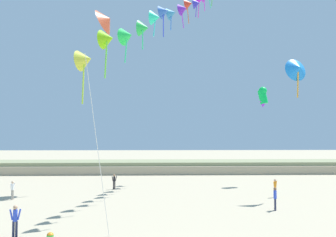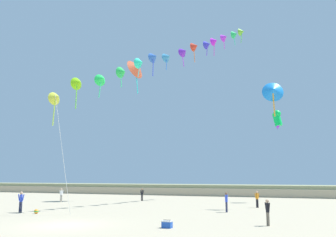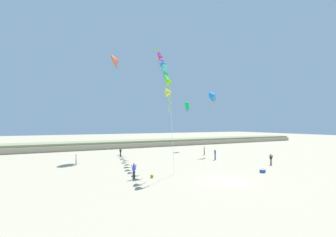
% 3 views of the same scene
% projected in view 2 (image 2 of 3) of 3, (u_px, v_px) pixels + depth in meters
% --- Properties ---
extents(ground_plane, '(240.00, 240.00, 0.00)m').
position_uv_depth(ground_plane, '(65.00, 225.00, 21.77)').
color(ground_plane, tan).
extents(dune_ridge, '(120.00, 8.26, 1.66)m').
position_uv_depth(dune_ridge, '(215.00, 190.00, 57.55)').
color(dune_ridge, tan).
rests_on(dune_ridge, ground).
extents(person_near_left, '(0.60, 0.23, 1.70)m').
position_uv_depth(person_near_left, '(21.00, 200.00, 29.66)').
color(person_near_left, '#282D4C').
rests_on(person_near_left, ground).
extents(person_near_right, '(0.46, 0.44, 1.59)m').
position_uv_depth(person_near_right, '(257.00, 198.00, 34.12)').
color(person_near_right, black).
rests_on(person_near_right, ground).
extents(person_mid_center, '(0.40, 0.48, 1.58)m').
position_uv_depth(person_mid_center, '(268.00, 210.00, 21.59)').
color(person_mid_center, '#726656').
rests_on(person_mid_center, ground).
extents(person_far_left, '(0.22, 0.58, 1.65)m').
position_uv_depth(person_far_left, '(226.00, 201.00, 29.80)').
color(person_far_left, '#282D4C').
rests_on(person_far_left, ground).
extents(person_far_right, '(0.25, 0.54, 1.57)m').
position_uv_depth(person_far_right, '(61.00, 194.00, 41.74)').
color(person_far_right, gray).
rests_on(person_far_right, ground).
extents(person_far_center, '(0.52, 0.23, 1.50)m').
position_uv_depth(person_far_center, '(142.00, 194.00, 44.01)').
color(person_far_center, black).
rests_on(person_far_center, ground).
extents(kite_banner_string, '(12.03, 28.16, 24.52)m').
position_uv_depth(kite_banner_string, '(176.00, 54.00, 40.31)').
color(kite_banner_string, '#D1D83A').
extents(large_kite_low_lead, '(2.28, 1.59, 3.65)m').
position_uv_depth(large_kite_low_lead, '(273.00, 91.00, 34.70)').
color(large_kite_low_lead, '#1E88EF').
extents(large_kite_mid_trail, '(1.39, 1.20, 2.35)m').
position_uv_depth(large_kite_mid_trail, '(277.00, 119.00, 42.93)').
color(large_kite_mid_trail, '#0DD34F').
extents(large_kite_high_solo, '(2.59, 3.17, 4.95)m').
position_uv_depth(large_kite_high_solo, '(137.00, 68.00, 46.96)').
color(large_kite_high_solo, '#D8532F').
extents(beach_cooler, '(0.58, 0.41, 0.46)m').
position_uv_depth(beach_cooler, '(167.00, 224.00, 20.60)').
color(beach_cooler, blue).
rests_on(beach_cooler, ground).
extents(beach_ball, '(0.36, 0.36, 0.36)m').
position_uv_depth(beach_ball, '(36.00, 211.00, 28.56)').
color(beach_ball, orange).
rests_on(beach_ball, ground).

